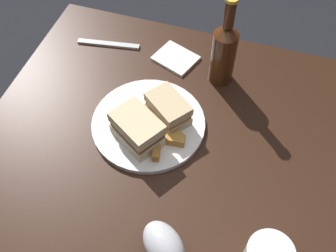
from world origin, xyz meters
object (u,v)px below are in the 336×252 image
at_px(sandwich_half_right, 168,109).
at_px(napkin, 176,58).
at_px(fork, 108,44).
at_px(plate, 148,123).
at_px(sandwich_half_left, 137,129).
at_px(gravy_boat, 164,246).
at_px(cider_bottle, 224,51).

distance_m(sandwich_half_right, napkin, 0.22).
relative_size(sandwich_half_right, fork, 0.70).
relative_size(plate, sandwich_half_left, 1.96).
xyz_separation_m(plate, sandwich_half_right, (0.04, 0.03, 0.04)).
bearing_deg(sandwich_half_right, fork, 140.08).
bearing_deg(napkin, sandwich_half_left, -91.00).
distance_m(sandwich_half_right, gravy_boat, 0.33).
height_order(sandwich_half_left, sandwich_half_right, sandwich_half_left).
distance_m(cider_bottle, fork, 0.35).
bearing_deg(napkin, plate, -89.37).
bearing_deg(gravy_boat, cider_bottle, 90.32).
xyz_separation_m(sandwich_half_right, napkin, (-0.04, 0.21, -0.04)).
height_order(gravy_boat, cider_bottle, cider_bottle).
xyz_separation_m(sandwich_half_right, fork, (-0.25, 0.21, -0.04)).
distance_m(plate, gravy_boat, 0.32).
xyz_separation_m(sandwich_half_right, gravy_boat, (0.09, -0.32, -0.00)).
xyz_separation_m(gravy_boat, cider_bottle, (-0.00, 0.50, 0.05)).
xyz_separation_m(gravy_boat, napkin, (-0.14, 0.53, -0.04)).
bearing_deg(cider_bottle, napkin, 167.06).
distance_m(sandwich_half_left, gravy_boat, 0.28).
height_order(sandwich_half_right, cider_bottle, cider_bottle).
bearing_deg(sandwich_half_right, napkin, 101.99).
height_order(sandwich_half_right, fork, sandwich_half_right).
distance_m(gravy_boat, cider_bottle, 0.50).
xyz_separation_m(sandwich_half_left, napkin, (0.01, 0.29, -0.04)).
relative_size(sandwich_half_right, napkin, 1.15).
bearing_deg(cider_bottle, sandwich_half_left, -118.41).
distance_m(plate, fork, 0.31).
distance_m(sandwich_half_left, napkin, 0.29).
xyz_separation_m(sandwich_half_left, sandwich_half_right, (0.05, 0.08, -0.00)).
bearing_deg(cider_bottle, sandwich_half_right, -116.80).
bearing_deg(sandwich_half_right, gravy_boat, -73.81).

